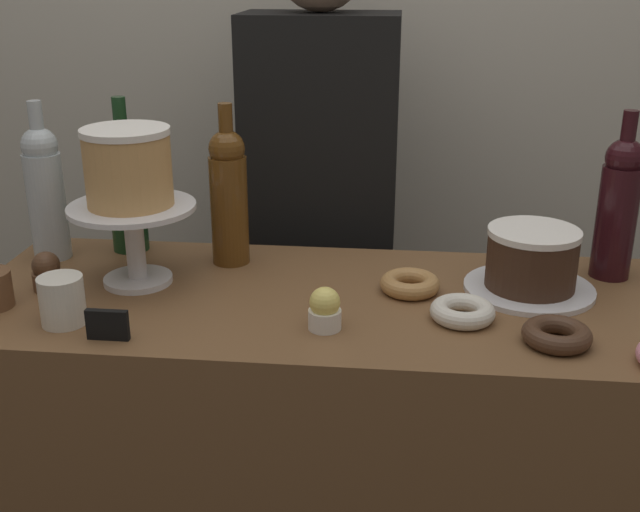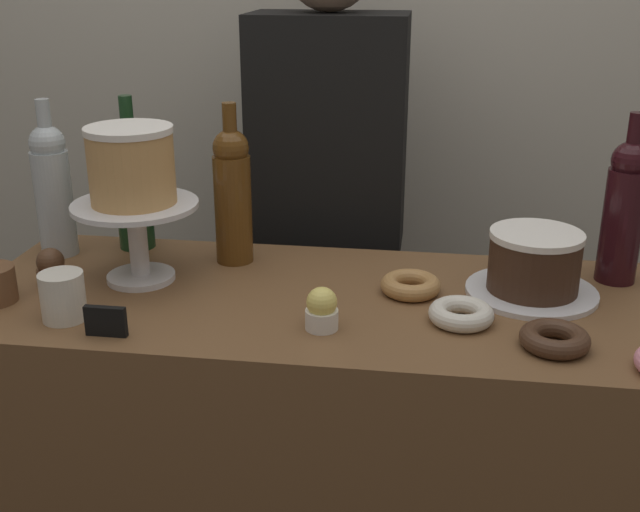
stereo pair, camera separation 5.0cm
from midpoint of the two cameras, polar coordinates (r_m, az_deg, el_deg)
The scene contains 18 objects.
back_wall at distance 2.16m, azimuth 1.75°, elevation 15.33°, with size 6.00×0.05×2.60m.
display_counter at distance 1.68m, azimuth -0.90°, elevation -17.65°, with size 1.31×0.52×0.93m.
cake_stand_pedestal at distance 1.51m, azimuth -14.45°, elevation 1.85°, with size 0.24×0.24×0.16m.
white_layer_cake at distance 1.47m, azimuth -14.87°, elevation 6.34°, with size 0.16×0.16×0.14m.
silver_serving_platter at distance 1.50m, azimuth 14.16°, elevation -2.34°, with size 0.24×0.24×0.01m.
chocolate_round_cake at distance 1.48m, azimuth 14.36°, elevation -0.15°, with size 0.17×0.17×0.11m.
wine_bottle_dark_red at distance 1.58m, azimuth 20.20°, elevation 3.49°, with size 0.08×0.08×0.33m.
wine_bottle_amber at distance 1.57m, azimuth -7.64°, elevation 4.51°, with size 0.08×0.08×0.33m.
wine_bottle_clear at distance 1.68m, azimuth -20.35°, elevation 4.53°, with size 0.08×0.08×0.33m.
wine_bottle_green at distance 1.68m, azimuth -14.90°, elevation 5.13°, with size 0.08×0.08×0.33m.
cupcake_chocolate at distance 1.55m, azimuth -20.31°, elevation -1.11°, with size 0.06×0.06×0.07m.
cupcake_lemon at distance 1.30m, azimuth -0.76°, elevation -3.96°, with size 0.06×0.06×0.07m.
donut_maple at distance 1.46m, azimuth 5.63°, elevation -2.05°, with size 0.11×0.11×0.03m.
donut_sugar at distance 1.35m, azimuth 9.38°, elevation -4.05°, with size 0.11×0.11×0.03m.
donut_chocolate at distance 1.31m, azimuth 15.94°, elevation -5.58°, with size 0.11×0.11×0.03m.
price_sign_chalkboard at distance 1.32m, azimuth -16.40°, elevation -4.88°, with size 0.07×0.01×0.05m.
coffee_cup_ceramic at distance 1.39m, azimuth -19.40°, elevation -3.10°, with size 0.08×0.08×0.09m.
barista_figure at distance 1.93m, azimuth -0.71°, elevation 0.58°, with size 0.36×0.22×1.60m.
Camera 1 is at (0.14, -1.30, 1.51)m, focal length 43.57 mm.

